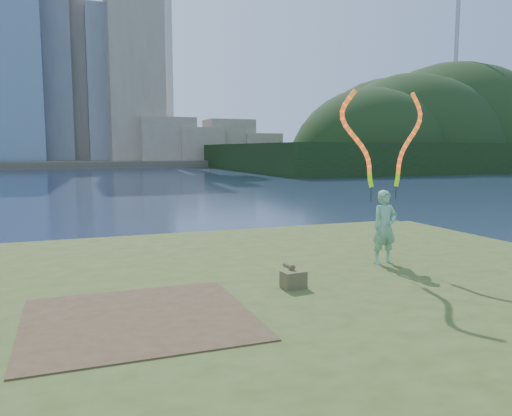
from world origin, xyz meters
name	(u,v)px	position (x,y,z in m)	size (l,w,h in m)	color
ground	(222,296)	(0.00, 0.00, 0.00)	(320.00, 320.00, 0.00)	#17233A
grassy_knoll	(258,313)	(0.00, -2.30, 0.34)	(20.00, 18.00, 0.80)	#3C4C1B
dirt_patch	(139,318)	(-2.20, -3.20, 0.81)	(3.20, 3.00, 0.02)	#47331E
far_shore	(85,162)	(0.00, 95.00, 0.60)	(320.00, 40.00, 1.20)	#484335
wooded_hill	(449,167)	(59.57, 59.96, 0.16)	(78.00, 50.00, 63.00)	black
woman_with_ribbons	(385,198)	(3.21, -1.43, 2.22)	(2.03, 0.38, 3.97)	#157E39
canvas_bag	(293,278)	(0.59, -2.49, 0.96)	(0.45, 0.50, 0.40)	#4E502A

